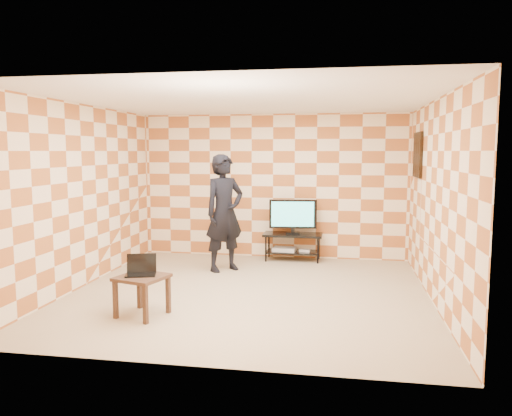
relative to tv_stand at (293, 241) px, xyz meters
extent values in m
plane|color=tan|center=(-0.41, -2.23, -0.37)|extent=(5.00, 5.00, 0.00)
cube|color=beige|center=(-0.41, 0.27, 0.98)|extent=(5.00, 0.02, 2.70)
cube|color=beige|center=(-0.41, -4.73, 0.98)|extent=(5.00, 0.02, 2.70)
cube|color=beige|center=(-2.91, -2.23, 0.98)|extent=(0.02, 5.00, 2.70)
cube|color=beige|center=(2.09, -2.23, 0.98)|extent=(0.02, 5.00, 2.70)
cube|color=white|center=(-0.41, -2.23, 2.33)|extent=(5.00, 5.00, 0.02)
cube|color=black|center=(2.06, -0.68, 1.58)|extent=(0.04, 0.72, 0.72)
cube|color=black|center=(2.06, -0.68, 1.58)|extent=(0.04, 0.03, 0.68)
cube|color=black|center=(2.06, -0.68, 1.58)|extent=(0.04, 0.68, 0.03)
cube|color=black|center=(0.00, 0.00, 0.11)|extent=(1.07, 0.48, 0.04)
cube|color=black|center=(0.00, 0.00, -0.21)|extent=(0.97, 0.43, 0.03)
cylinder|color=black|center=(-0.47, -0.19, -0.12)|extent=(0.03, 0.03, 0.50)
cylinder|color=black|center=(-0.47, 0.19, -0.12)|extent=(0.03, 0.03, 0.50)
cylinder|color=black|center=(0.47, -0.19, -0.12)|extent=(0.03, 0.03, 0.50)
cylinder|color=black|center=(0.47, 0.19, -0.12)|extent=(0.03, 0.03, 0.50)
cube|color=black|center=(0.00, 0.00, 0.15)|extent=(0.27, 0.19, 0.03)
cube|color=black|center=(0.00, 0.00, 0.20)|extent=(0.07, 0.05, 0.07)
cube|color=black|center=(0.00, 0.00, 0.50)|extent=(0.87, 0.15, 0.53)
cube|color=#42CBC8|center=(0.00, -0.03, 0.50)|extent=(0.77, 0.09, 0.46)
cube|color=#ADADAF|center=(-0.15, -0.02, -0.16)|extent=(0.44, 0.33, 0.07)
cube|color=silver|center=(0.23, 0.00, -0.17)|extent=(0.21, 0.16, 0.04)
cube|color=#322113|center=(-1.51, -3.43, 0.11)|extent=(0.66, 0.66, 0.04)
cube|color=#322113|center=(-1.79, -3.59, -0.14)|extent=(0.06, 0.06, 0.46)
cube|color=#322113|center=(-1.67, -3.15, -0.14)|extent=(0.06, 0.06, 0.46)
cube|color=#322113|center=(-1.36, -3.71, -0.14)|extent=(0.06, 0.06, 0.46)
cube|color=#322113|center=(-1.24, -3.28, -0.14)|extent=(0.06, 0.06, 0.46)
cube|color=black|center=(-1.53, -3.41, 0.14)|extent=(0.42, 0.35, 0.02)
cube|color=black|center=(-1.57, -3.28, 0.26)|extent=(0.36, 0.16, 0.23)
imported|color=black|center=(-1.06, -0.97, 0.61)|extent=(0.84, 0.84, 1.96)
camera|label=1|loc=(0.86, -9.04, 1.64)|focal=35.00mm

